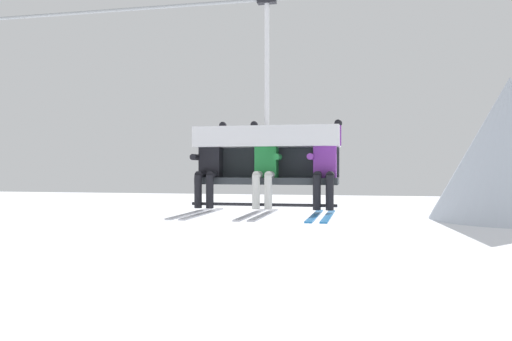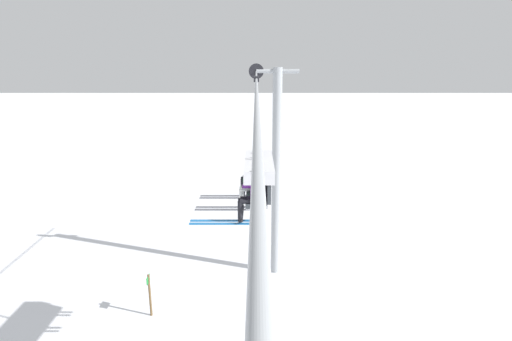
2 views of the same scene
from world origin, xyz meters
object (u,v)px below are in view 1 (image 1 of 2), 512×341
at_px(chairlift_chair, 268,146).
at_px(skier_purple, 325,165).
at_px(skier_green, 265,165).
at_px(skier_black, 209,165).

height_order(chairlift_chair, skier_purple, chairlift_chair).
distance_m(chairlift_chair, skier_purple, 0.93).
bearing_deg(skier_green, chairlift_chair, 89.11).
xyz_separation_m(chairlift_chair, skier_purple, (0.86, -0.21, -0.29)).
distance_m(chairlift_chair, skier_black, 0.93).
bearing_deg(skier_purple, skier_green, 180.00).
bearing_deg(skier_black, skier_green, 0.00).
bearing_deg(skier_black, chairlift_chair, 14.08).
height_order(skier_black, skier_green, same).
distance_m(skier_green, skier_purple, 0.86).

